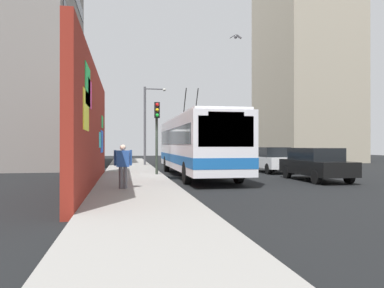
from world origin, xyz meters
The scene contains 13 objects.
ground_plane centered at (0.00, 0.00, 0.00)m, with size 80.00×80.00×0.00m, color black.
sidewalk_slab centered at (0.00, 1.60, 0.07)m, with size 48.00×3.20×0.15m, color gray.
graffiti_wall centered at (-4.02, 3.35, 2.43)m, with size 13.96×0.32×4.86m.
building_far_left centered at (11.47, 9.20, 8.36)m, with size 13.74×6.48×16.72m.
building_far_right centered at (17.73, -17.00, 9.99)m, with size 11.44×7.78×19.98m.
city_bus centered at (0.29, -1.80, 1.80)m, with size 12.30×2.64×5.02m.
parked_car_black centered at (-3.11, -7.00, 0.83)m, with size 4.52×1.80×1.58m.
parked_car_white centered at (2.38, -7.00, 0.83)m, with size 4.17×1.73×1.58m.
pedestrian_near_wall centered at (-6.01, 2.11, 1.07)m, with size 0.22×0.65×1.59m.
traffic_light centered at (0.21, 0.35, 2.77)m, with size 0.49×0.28×3.87m.
street_lamp centered at (10.00, 0.24, 3.72)m, with size 0.44×1.77×6.17m.
flying_pigeons centered at (-3.44, -2.91, 6.62)m, with size 0.32×0.53×0.17m.
curbside_puddle centered at (-0.27, -0.60, 0.00)m, with size 1.93×1.93×0.00m, color black.
Camera 1 is at (-19.78, 2.09, 1.73)m, focal length 35.09 mm.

